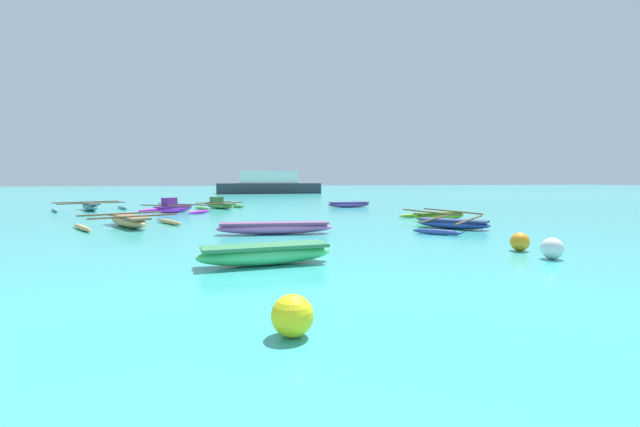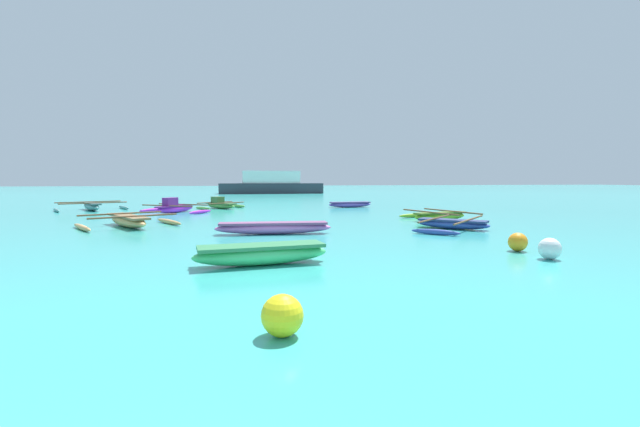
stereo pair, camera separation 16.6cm
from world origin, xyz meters
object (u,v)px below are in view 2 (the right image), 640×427
moored_boat_2 (262,253)px  moored_boat_6 (453,224)px  moored_boat_1 (174,208)px  moored_boat_5 (440,216)px  mooring_buoy_0 (550,249)px  moored_boat_0 (220,205)px  moored_boat_4 (128,221)px  moored_boat_7 (91,206)px  moored_boat_3 (350,204)px  mooring_buoy_2 (518,242)px  mooring_buoy_1 (282,316)px  moored_boat_8 (273,227)px  distant_ferry (271,184)px

moored_boat_2 → moored_boat_6: size_ratio=0.72×
moored_boat_1 → moored_boat_5: (12.89, -7.46, -0.07)m
moored_boat_1 → mooring_buoy_0: 20.14m
moored_boat_0 → mooring_buoy_0: (8.41, -19.91, 0.01)m
moored_boat_4 → mooring_buoy_0: bearing=21.7°
moored_boat_1 → moored_boat_7: (-5.33, 2.99, -0.04)m
moored_boat_1 → moored_boat_3: bearing=-43.6°
moored_boat_5 → mooring_buoy_2: (-1.95, -8.25, 0.04)m
mooring_buoy_0 → mooring_buoy_2: bearing=89.9°
moored_boat_4 → mooring_buoy_1: bearing=-9.3°
moored_boat_8 → mooring_buoy_2: mooring_buoy_2 is taller
moored_boat_2 → mooring_buoy_1: bearing=-97.7°
moored_boat_2 → mooring_buoy_2: size_ratio=6.28×
moored_boat_3 → mooring_buoy_0: 19.35m
moored_boat_4 → moored_boat_7: moored_boat_7 is taller
mooring_buoy_2 → moored_boat_4: bearing=144.4°
moored_boat_7 → mooring_buoy_0: bearing=12.9°
moored_boat_2 → moored_boat_7: (-9.31, 19.14, -0.01)m
moored_boat_0 → mooring_buoy_2: moored_boat_0 is taller
mooring_buoy_1 → mooring_buoy_2: bearing=35.6°
moored_boat_1 → moored_boat_6: (11.82, -10.57, -0.09)m
moored_boat_2 → mooring_buoy_2: bearing=-3.5°
moored_boat_5 → moored_boat_3: bearing=85.1°
distant_ferry → moored_boat_1: bearing=-105.0°
moored_boat_6 → mooring_buoy_2: 5.22m
moored_boat_1 → moored_boat_8: bearing=-122.0°
moored_boat_3 → moored_boat_8: (-6.49, -13.20, 0.02)m
moored_boat_0 → moored_boat_7: moored_boat_0 is taller
mooring_buoy_2 → mooring_buoy_0: bearing=-90.1°
moored_boat_0 → mooring_buoy_0: 21.62m
moored_boat_1 → moored_boat_4: size_ratio=0.95×
moored_boat_7 → mooring_buoy_2: bearing=14.6°
moored_boat_2 → moored_boat_5: size_ratio=0.72×
moored_boat_0 → moored_boat_7: size_ratio=0.72×
mooring_buoy_0 → mooring_buoy_2: 1.20m
moored_boat_4 → mooring_buoy_0: 15.28m
moored_boat_0 → moored_boat_2: (1.46, -19.15, 0.00)m
moored_boat_5 → mooring_buoy_2: mooring_buoy_2 is taller
moored_boat_1 → moored_boat_2: 16.63m
moored_boat_5 → moored_boat_7: (-18.21, 10.45, 0.03)m
moored_boat_5 → moored_boat_8: moored_boat_5 is taller
mooring_buoy_1 → moored_boat_6: bearing=52.2°
distant_ferry → moored_boat_2: bearing=-95.3°
moored_boat_3 → moored_boat_6: bearing=-90.6°
moored_boat_3 → moored_boat_7: moored_boat_7 is taller
moored_boat_2 → mooring_buoy_0: (6.95, -0.76, 0.01)m
moored_boat_0 → moored_boat_8: bearing=-29.6°
moored_boat_2 → mooring_buoy_1: (-0.04, -4.57, 0.01)m
mooring_buoy_0 → distant_ferry: size_ratio=0.04×
moored_boat_3 → moored_boat_4: bearing=-144.6°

